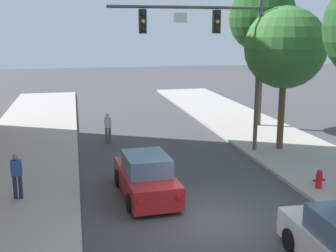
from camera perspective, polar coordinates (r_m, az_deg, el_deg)
ground_plane at (r=14.14m, az=5.48°, el=-12.34°), size 120.00×120.00×0.00m
traffic_signal_mast at (r=20.39m, az=6.56°, el=10.85°), size 7.22×0.38×7.50m
car_lead_red at (r=15.79m, az=-2.95°, el=-6.76°), size 2.01×4.32×1.60m
pedestrian_sidewalk_left_walker at (r=15.95m, az=-19.37°, el=-5.99°), size 0.36×0.22×1.64m
pedestrian_crossing_road at (r=23.32m, az=-7.95°, el=-0.05°), size 0.36×0.22×1.64m
fire_hydrant at (r=17.19m, az=19.35°, el=-6.61°), size 0.48×0.24×0.72m
street_tree_second at (r=21.65m, az=15.21°, el=9.92°), size 3.91×3.91×6.94m
street_tree_third at (r=27.01m, az=12.41°, el=13.69°), size 4.03×4.03×8.52m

